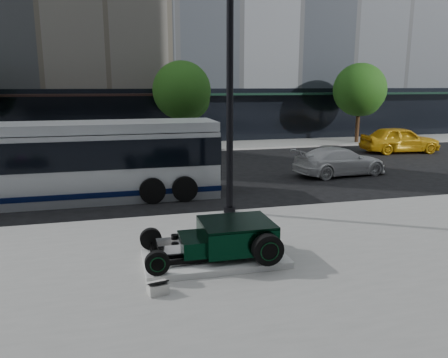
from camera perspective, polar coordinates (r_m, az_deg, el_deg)
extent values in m
plane|color=black|center=(16.72, -1.69, -2.67)|extent=(120.00, 120.00, 0.00)
cube|color=gray|center=(30.28, -7.56, 4.10)|extent=(70.00, 4.00, 0.12)
cube|color=black|center=(32.70, -25.96, 7.00)|extent=(22.00, 0.50, 4.00)
cube|color=black|center=(36.07, 13.07, 8.29)|extent=(24.00, 0.50, 4.00)
cube|color=black|center=(32.03, -26.44, 9.75)|extent=(22.00, 1.60, 0.15)
cube|color=black|center=(35.47, 13.65, 10.79)|extent=(24.00, 1.60, 0.15)
cylinder|color=black|center=(29.27, -5.44, 6.55)|extent=(0.28, 0.28, 2.60)
sphere|color=#19340E|center=(29.13, -5.54, 11.45)|extent=(3.80, 3.80, 3.80)
sphere|color=#19340E|center=(29.53, -4.44, 10.32)|extent=(2.60, 2.60, 2.60)
cylinder|color=black|center=(33.82, 17.03, 6.84)|extent=(0.28, 0.28, 2.60)
sphere|color=#19340E|center=(33.69, 17.30, 11.07)|extent=(3.80, 3.80, 3.80)
sphere|color=#19340E|center=(34.28, 17.84, 10.05)|extent=(2.60, 2.60, 2.60)
cube|color=silver|center=(10.75, -1.25, -10.26)|extent=(3.40, 1.80, 0.15)
cube|color=black|center=(10.27, -0.68, -10.29)|extent=(3.00, 0.08, 0.10)
cube|color=black|center=(11.09, -1.79, -8.56)|extent=(3.00, 0.08, 0.10)
cube|color=black|center=(10.69, 1.63, -7.38)|extent=(1.70, 1.45, 0.62)
cube|color=black|center=(10.58, 1.64, -5.69)|extent=(1.70, 1.45, 0.06)
cube|color=black|center=(10.49, -4.22, -8.48)|extent=(0.55, 1.05, 0.38)
cube|color=silver|center=(10.44, -7.22, -8.96)|extent=(0.55, 0.55, 0.34)
cylinder|color=black|center=(10.36, -6.44, -7.51)|extent=(0.18, 0.18, 0.10)
cylinder|color=black|center=(10.45, -9.14, -9.70)|extent=(0.06, 1.55, 0.06)
cylinder|color=black|center=(10.11, 5.73, -9.16)|extent=(0.72, 0.24, 0.72)
cylinder|color=black|center=(10.00, 5.98, -9.41)|extent=(0.37, 0.02, 0.37)
torus|color=#093417|center=(9.99, 6.01, -9.43)|extent=(0.44, 0.02, 0.44)
cylinder|color=black|center=(11.62, 2.85, -6.22)|extent=(0.72, 0.24, 0.72)
cylinder|color=black|center=(11.74, 2.67, -6.03)|extent=(0.37, 0.02, 0.37)
torus|color=#093417|center=(11.75, 2.65, -6.01)|extent=(0.44, 0.02, 0.44)
cylinder|color=black|center=(9.69, -8.71, -10.79)|extent=(0.54, 0.16, 0.54)
cylinder|color=black|center=(9.61, -8.66, -10.99)|extent=(0.28, 0.02, 0.28)
torus|color=#093417|center=(9.60, -8.65, -11.02)|extent=(0.34, 0.02, 0.34)
cylinder|color=black|center=(11.14, -9.54, -7.70)|extent=(0.54, 0.16, 0.54)
cylinder|color=black|center=(11.22, -9.58, -7.56)|extent=(0.28, 0.02, 0.28)
torus|color=#093417|center=(11.23, -9.59, -7.54)|extent=(0.34, 0.02, 0.34)
cube|color=silver|center=(9.30, -8.64, -13.93)|extent=(0.45, 0.37, 0.22)
cube|color=black|center=(9.24, -8.66, -13.23)|extent=(0.45, 0.36, 0.15)
cylinder|color=black|center=(14.06, 0.76, 9.97)|extent=(0.22, 0.22, 7.25)
cylinder|color=black|center=(14.64, 0.72, -4.00)|extent=(0.40, 0.40, 0.18)
cube|color=#ACB1B6|center=(17.45, -21.01, 1.43)|extent=(12.00, 2.55, 2.55)
cube|color=#061036|center=(17.62, -20.80, -1.30)|extent=(12.05, 2.60, 0.20)
cube|color=black|center=(17.36, -21.16, 3.29)|extent=(12.05, 2.60, 1.05)
cube|color=#ACB1B6|center=(17.25, -21.39, 6.24)|extent=(12.00, 2.40, 0.35)
cube|color=black|center=(17.72, -1.34, 3.31)|extent=(0.06, 2.30, 1.70)
cylinder|color=black|center=(16.27, -9.33, -1.51)|extent=(0.96, 0.28, 0.96)
cylinder|color=black|center=(18.80, -10.06, 0.32)|extent=(0.96, 0.28, 0.96)
cylinder|color=black|center=(16.41, -5.16, -1.28)|extent=(0.96, 0.28, 0.96)
cylinder|color=black|center=(18.92, -6.44, 0.51)|extent=(0.96, 0.28, 0.96)
imported|color=silver|center=(21.81, 14.90, 2.25)|extent=(4.81, 2.40, 1.34)
imported|color=gold|center=(30.24, 21.99, 4.79)|extent=(5.08, 2.42, 1.68)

